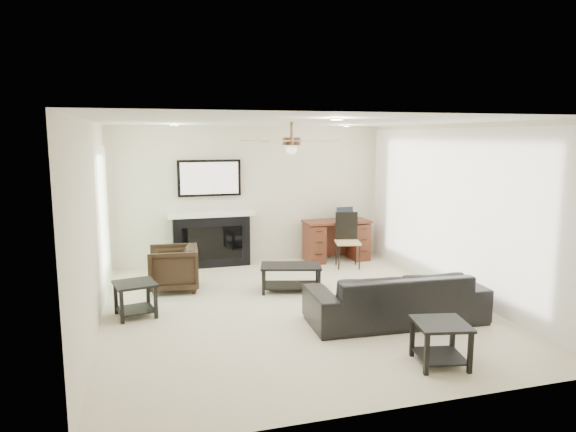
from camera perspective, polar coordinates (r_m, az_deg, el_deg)
The scene contains 10 objects.
room_shell at distance 6.87m, azimuth 1.94°, elevation 3.58°, with size 5.50×5.54×2.52m.
sofa at distance 6.66m, azimuth 11.86°, elevation -8.75°, with size 2.21×0.86×0.64m, color black.
armchair at distance 8.00m, azimuth -12.63°, elevation -5.68°, with size 0.72×0.74×0.67m, color black.
coffee_table at distance 7.79m, azimuth 0.33°, elevation -6.90°, with size 0.90×0.50×0.40m, color black.
end_table_near at distance 5.61m, azimuth 16.56°, elevation -13.41°, with size 0.52×0.52×0.45m, color black.
end_table_left at distance 7.01m, azimuth -16.59°, elevation -8.87°, with size 0.50×0.50×0.45m, color black.
fireplace_unit at distance 9.19m, azimuth -8.55°, elevation 0.24°, with size 1.52×0.34×1.91m, color black.
desk at distance 9.68m, azimuth 5.40°, elevation -2.72°, with size 1.22×0.56×0.76m, color #3F210F.
desk_chair at distance 9.16m, azimuth 6.66°, elevation -2.73°, with size 0.42×0.44×0.97m, color black.
laptop at distance 9.65m, azimuth 6.59°, elevation 0.21°, with size 0.33×0.24×0.23m, color black.
Camera 1 is at (-1.93, -6.43, 2.32)m, focal length 32.00 mm.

